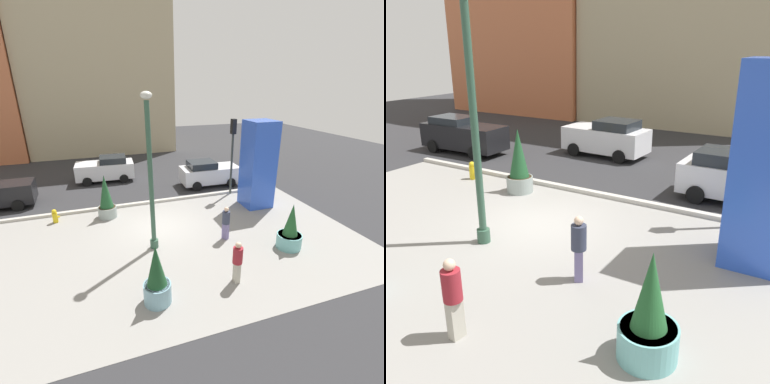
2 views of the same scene
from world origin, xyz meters
TOP-DOWN VIEW (x-y plane):
  - ground_plane at (0.00, 4.00)m, footprint 60.00×60.00m
  - plaza_pavement at (0.00, -2.00)m, footprint 18.00×10.00m
  - curb_strip at (0.00, 3.12)m, footprint 18.00×0.24m
  - lamp_post at (-0.67, -1.83)m, footprint 0.44×0.44m
  - art_pillar_blue at (6.04, 0.87)m, footprint 1.56×1.56m
  - potted_plant_mid_plaza at (4.99, -3.76)m, footprint 1.09×1.09m
  - potted_plant_by_pillar at (-1.25, -5.17)m, footprint 0.93×0.93m
  - potted_plant_near_right at (-2.43, 2.02)m, footprint 0.98×0.98m
  - fire_hydrant at (-5.07, 2.25)m, footprint 0.36×0.26m
  - traffic_light_far_side at (5.46, 3.04)m, footprint 0.28×0.42m
  - car_curb_west at (4.76, 5.13)m, footprint 4.13×2.18m
  - car_curb_east at (-2.09, 8.49)m, footprint 4.19×2.25m
  - pedestrian_by_curb at (2.64, -2.18)m, footprint 0.49×0.49m
  - pedestrian_crossing at (1.70, -5.10)m, footprint 0.39×0.39m
  - highrise_across_street at (-1.51, 21.74)m, footprint 13.99×11.14m

SIDE VIEW (x-z plane):
  - ground_plane at x=0.00m, z-range 0.00..0.00m
  - plaza_pavement at x=0.00m, z-range -0.01..0.01m
  - curb_strip at x=0.00m, z-range 0.00..0.16m
  - fire_hydrant at x=-5.07m, z-range -0.01..0.74m
  - potted_plant_mid_plaza at x=4.99m, z-range -0.27..1.83m
  - car_curb_west at x=4.76m, z-range 0.00..1.77m
  - pedestrian_by_curb at x=2.64m, z-range 0.09..1.73m
  - car_curb_east at x=-2.09m, z-range 0.00..1.82m
  - potted_plant_by_pillar at x=-1.25m, z-range -0.18..2.00m
  - pedestrian_crossing at x=1.70m, z-range 0.09..1.77m
  - potted_plant_near_right at x=-2.43m, z-range -0.16..2.24m
  - art_pillar_blue at x=6.04m, z-range 0.00..4.98m
  - lamp_post at x=-0.67m, z-range -0.08..6.51m
  - traffic_light_far_side at x=5.46m, z-range 0.82..5.66m
  - highrise_across_street at x=-1.51m, z-range 0.00..21.86m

